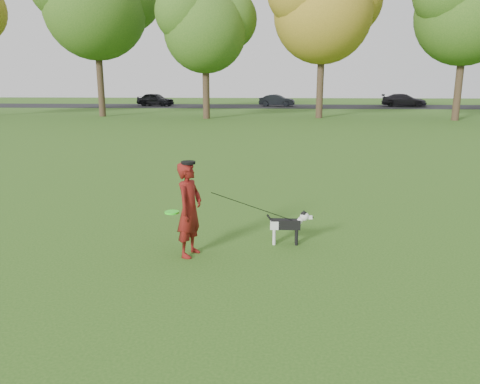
# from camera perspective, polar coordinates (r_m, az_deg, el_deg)

# --- Properties ---
(ground) EXTENTS (120.00, 120.00, 0.00)m
(ground) POSITION_cam_1_polar(r_m,az_deg,el_deg) (8.20, 1.51, -6.41)
(ground) COLOR #285116
(ground) RESTS_ON ground
(road) EXTENTS (120.00, 7.00, 0.02)m
(road) POSITION_cam_1_polar(r_m,az_deg,el_deg) (47.77, 2.96, 10.39)
(road) COLOR black
(road) RESTS_ON ground
(man) EXTENTS (0.53, 0.65, 1.55)m
(man) POSITION_cam_1_polar(r_m,az_deg,el_deg) (7.53, -6.18, -2.14)
(man) COLOR #61140D
(man) RESTS_ON ground
(dog) EXTENTS (0.81, 0.16, 0.62)m
(dog) POSITION_cam_1_polar(r_m,az_deg,el_deg) (8.14, 6.00, -3.83)
(dog) COLOR black
(dog) RESTS_ON ground
(car_left) EXTENTS (4.04, 2.53, 1.28)m
(car_left) POSITION_cam_1_polar(r_m,az_deg,el_deg) (49.04, -10.27, 11.05)
(car_left) COLOR black
(car_left) RESTS_ON road
(car_mid) EXTENTS (3.65, 1.82, 1.15)m
(car_mid) POSITION_cam_1_polar(r_m,az_deg,el_deg) (47.75, 4.52, 11.07)
(car_mid) COLOR black
(car_mid) RESTS_ON road
(car_right) EXTENTS (4.58, 2.77, 1.24)m
(car_right) POSITION_cam_1_polar(r_m,az_deg,el_deg) (49.63, 19.35, 10.51)
(car_right) COLOR #252329
(car_right) RESTS_ON road
(man_held_items) EXTENTS (2.13, 0.79, 1.14)m
(man_held_items) POSITION_cam_1_polar(r_m,az_deg,el_deg) (7.71, 1.86, -1.91)
(man_held_items) COLOR #2FFF20
(man_held_items) RESTS_ON ground
(tree_row) EXTENTS (51.74, 8.86, 12.01)m
(tree_row) POSITION_cam_1_polar(r_m,az_deg,el_deg) (34.10, 0.41, 21.50)
(tree_row) COLOR #38281C
(tree_row) RESTS_ON ground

